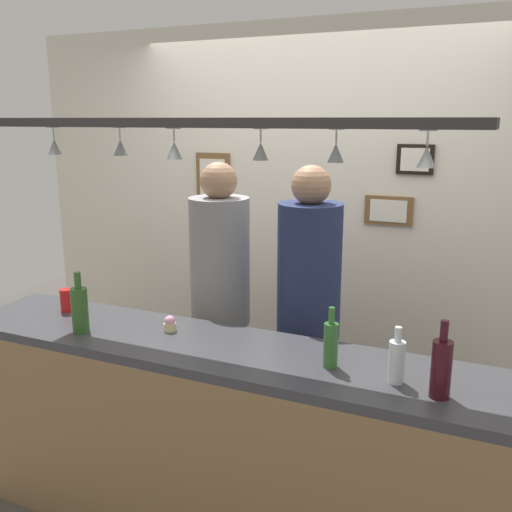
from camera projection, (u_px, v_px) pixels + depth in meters
ground_plane at (249, 488)px, 3.13m from camera, size 8.00×8.00×0.00m
back_wall at (317, 224)px, 3.80m from camera, size 4.40×0.06×2.60m
bar_counter at (201, 423)px, 2.53m from camera, size 2.70×0.55×0.98m
overhead_glass_rack at (217, 123)px, 2.40m from camera, size 2.20×0.36×0.04m
hanging_wineglass_far_left at (54, 146)px, 2.76m from camera, size 0.07×0.07×0.13m
hanging_wineglass_left at (120, 146)px, 2.69m from camera, size 0.07×0.07×0.13m
hanging_wineglass_center_left at (174, 149)px, 2.43m from camera, size 0.07×0.07×0.13m
hanging_wineglass_center at (261, 150)px, 2.36m from camera, size 0.07×0.07×0.13m
hanging_wineglass_center_right at (336, 152)px, 2.25m from camera, size 0.07×0.07×0.13m
hanging_wineglass_right at (427, 156)px, 2.02m from camera, size 0.07×0.07×0.13m
person_middle_grey_shirt at (220, 284)px, 3.25m from camera, size 0.34×0.34×1.76m
person_right_navy_shirt at (309, 295)px, 3.03m from camera, size 0.34×0.34×1.76m
bottle_soda_clear at (397, 360)px, 2.20m from camera, size 0.06×0.06×0.23m
bottle_wine_dark_red at (441, 367)px, 2.08m from camera, size 0.08×0.08×0.30m
bottle_champagne_green at (80, 309)px, 2.72m from camera, size 0.08×0.08×0.30m
bottle_beer_green_import at (331, 343)px, 2.34m from camera, size 0.06×0.06×0.26m
drink_can at (67, 300)px, 3.04m from camera, size 0.07×0.07×0.12m
cupcake at (170, 324)px, 2.76m from camera, size 0.06×0.06×0.08m
picture_frame_upper_small at (415, 159)px, 3.41m from camera, size 0.22×0.02×0.18m
picture_frame_lower_pair at (389, 211)px, 3.54m from camera, size 0.30×0.02×0.18m
picture_frame_caricature at (213, 177)px, 4.00m from camera, size 0.26×0.02×0.34m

